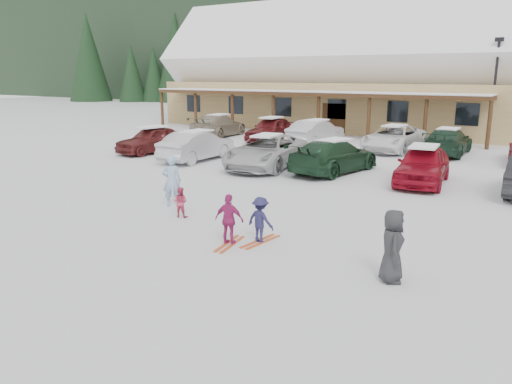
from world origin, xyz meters
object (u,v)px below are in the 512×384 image
Objects in this scene: adult_skier at (172,181)px; parked_car_4 at (423,165)px; lamp_post at (495,85)px; parked_car_9 at (316,132)px; parked_car_1 at (197,146)px; child_magenta at (229,220)px; parked_car_10 at (394,138)px; parked_car_2 at (267,151)px; parked_car_7 at (218,126)px; toddler_red at (180,202)px; parked_car_3 at (334,156)px; parked_car_8 at (271,129)px; bystander_dark at (392,246)px; parked_car_0 at (152,140)px; child_navy at (260,220)px; parked_car_11 at (448,142)px; day_lodge at (337,78)px.

adult_skier reaches higher than parked_car_4.
lamp_post is 1.40× the size of parked_car_9.
adult_skier is 8.94m from parked_car_1.
parked_car_10 is at bearing -95.91° from child_magenta.
lamp_post reaches higher than parked_car_2.
parked_car_7 reaches higher than parked_car_1.
parked_car_10 reaches higher than toddler_red.
parked_car_4 reaches higher than child_magenta.
parked_car_3 is 1.11× the size of parked_car_8.
lamp_post is 8.00m from parked_car_10.
parked_car_1 is at bearing 176.35° from parked_car_4.
adult_skier is at bearing 84.83° from parked_car_3.
parked_car_7 is 1.01× the size of parked_car_10.
parked_car_4 is (6.06, 7.95, -0.09)m from adult_skier.
parked_car_8 is at bearing 11.56° from bystander_dark.
child_magenta is 12.97m from parked_car_1.
parked_car_10 is at bearing 108.28° from parked_car_4.
parked_car_0 is 13.54m from parked_car_10.
parked_car_2 is at bearing 4.37° from parked_car_0.
lamp_post is 1.41× the size of parked_car_8.
adult_skier is 4.66m from child_navy.
parked_car_7 reaches higher than parked_car_3.
parked_car_0 is 0.94× the size of parked_car_1.
day_lodge is at bearing -44.99° from parked_car_11.
parked_car_1 is (-4.97, 7.44, -0.10)m from adult_skier.
parked_car_7 reaches higher than parked_car_9.
bystander_dark reaches higher than parked_car_0.
parked_car_2 reaches higher than parked_car_9.
parked_car_7 is 7.44m from parked_car_9.
lamp_post is at bearing 54.71° from parked_car_2.
parked_car_3 reaches higher than child_magenta.
day_lodge is at bearing 88.33° from parked_car_8.
parked_car_0 is at bearing -58.47° from toddler_red.
parked_car_3 is 0.96× the size of parked_car_7.
parked_car_11 is at bearing -43.44° from day_lodge.
child_navy is at bearing 134.94° from parked_car_1.
parked_car_11 is (1.48, 18.21, 0.05)m from child_magenta.
adult_skier is 10.00m from parked_car_4.
lamp_post reaches higher than parked_car_9.
child_magenta is at bearing -82.08° from parked_car_10.
adult_skier reaches higher than parked_car_3.
child_magenta is 0.27× the size of parked_car_11.
parked_car_2 is (-4.79, 9.74, 0.10)m from child_magenta.
parked_car_1 is at bearing -37.61° from child_navy.
parked_car_8 is at bearing -84.04° from toddler_red.
parked_car_7 is 12.40m from parked_car_10.
bystander_dark is at bearing -85.30° from parked_car_4.
parked_car_9 is at bearing 4.51° from bystander_dark.
parked_car_2 reaches higher than child_magenta.
bystander_dark reaches higher than child_magenta.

